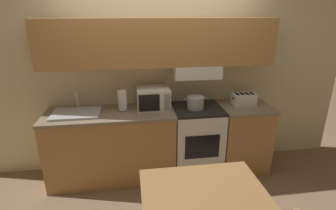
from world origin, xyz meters
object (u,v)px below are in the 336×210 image
(toaster, at_px, (244,99))
(paper_towel_roll, at_px, (123,101))
(sink_basin, at_px, (76,113))
(microwave, at_px, (153,98))
(stove_range, at_px, (196,140))
(cooking_pot, at_px, (196,102))
(dining_table, at_px, (203,203))

(toaster, relative_size, paper_towel_roll, 1.17)
(toaster, xyz_separation_m, sink_basin, (-2.13, -0.01, -0.07))
(microwave, bearing_deg, paper_towel_roll, -175.01)
(stove_range, relative_size, microwave, 2.27)
(toaster, bearing_deg, sink_basin, -179.69)
(cooking_pot, height_order, sink_basin, sink_basin)
(paper_towel_roll, height_order, dining_table, paper_towel_roll)
(toaster, height_order, sink_basin, sink_basin)
(sink_basin, bearing_deg, microwave, 5.00)
(sink_basin, bearing_deg, dining_table, -50.07)
(stove_range, bearing_deg, sink_basin, -179.83)
(stove_range, height_order, sink_basin, sink_basin)
(paper_towel_roll, xyz_separation_m, dining_table, (0.64, -1.48, -0.40))
(cooking_pot, xyz_separation_m, microwave, (-0.53, 0.09, 0.05))
(sink_basin, bearing_deg, stove_range, 0.17)
(stove_range, xyz_separation_m, microwave, (-0.57, 0.08, 0.59))
(toaster, distance_m, dining_table, 1.76)
(cooking_pot, height_order, paper_towel_roll, paper_towel_roll)
(stove_range, distance_m, sink_basin, 1.59)
(paper_towel_roll, bearing_deg, microwave, 4.99)
(stove_range, height_order, toaster, toaster)
(cooking_pot, xyz_separation_m, toaster, (0.65, 0.02, -0.00))
(cooking_pot, distance_m, sink_basin, 1.48)
(sink_basin, distance_m, paper_towel_roll, 0.57)
(paper_towel_roll, relative_size, dining_table, 0.27)
(toaster, height_order, paper_towel_roll, paper_towel_roll)
(toaster, distance_m, sink_basin, 2.14)
(cooking_pot, bearing_deg, sink_basin, 179.77)
(stove_range, relative_size, sink_basin, 1.64)
(microwave, height_order, paper_towel_roll, microwave)
(toaster, bearing_deg, microwave, 176.56)
(stove_range, relative_size, cooking_pot, 3.04)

